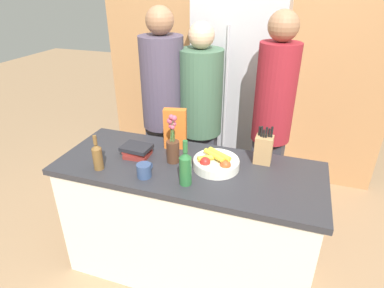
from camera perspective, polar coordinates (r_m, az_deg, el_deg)
The scene contains 15 objects.
ground_plane at distance 2.68m, azimuth -0.62°, elevation -20.68°, with size 14.00×14.00×0.00m, color #A37F5B.
kitchen_island at distance 2.36m, azimuth -0.68°, elevation -13.30°, with size 1.74×0.68×0.90m.
back_wall_wood at distance 3.42m, azimuth 8.46°, elevation 15.37°, with size 2.94×0.12×2.60m.
refrigerator at distance 3.14m, azimuth 8.23°, elevation 8.83°, with size 0.77×0.63×2.02m.
fruit_bowl at distance 2.06m, azimuth 4.29°, elevation -3.29°, with size 0.30×0.30×0.12m.
knife_block at distance 2.15m, azimuth 12.60°, elevation -0.86°, with size 0.11×0.10×0.26m.
flower_vase at distance 2.10m, azimuth -3.43°, elevation -0.29°, with size 0.08×0.08×0.34m.
cereal_box at distance 2.27m, azimuth -3.01°, elevation 2.72°, with size 0.17×0.09×0.29m.
coffee_mug at distance 1.99m, azimuth -8.47°, elevation -4.65°, with size 0.09×0.12×0.09m.
book_stack at distance 2.23m, azimuth -9.76°, elevation -1.19°, with size 0.20×0.16×0.08m.
bottle_oil at distance 1.87m, azimuth -1.18°, elevation -4.17°, with size 0.07×0.07×0.29m.
bottle_vinegar at distance 2.11m, azimuth -16.47°, elevation -2.06°, with size 0.06×0.06×0.24m.
person_at_sink at distance 2.70m, azimuth -5.09°, elevation 6.41°, with size 0.35×0.35×1.82m.
person_in_blue at distance 2.69m, azimuth 1.50°, elevation 4.91°, with size 0.35×0.35×1.72m.
person_in_red_tee at distance 2.52m, azimuth 14.05°, elevation 4.45°, with size 0.29×0.29×1.82m.
Camera 1 is at (0.60, -1.69, 1.99)m, focal length 30.00 mm.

